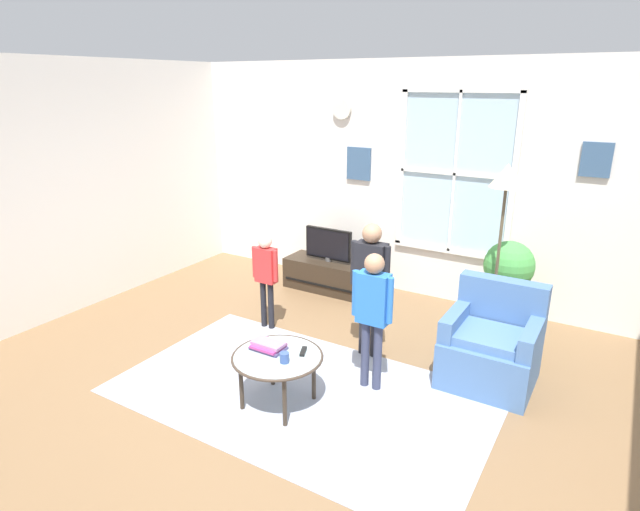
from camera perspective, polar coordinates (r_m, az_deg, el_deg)
The scene contains 16 objects.
ground_plane at distance 4.53m, azimuth -3.61°, elevation -15.61°, with size 6.83×6.13×0.02m, color brown.
back_wall at distance 6.37m, azimuth 10.95°, elevation 7.92°, with size 6.23×0.17×2.78m.
side_wall_left at distance 6.26m, azimuth -28.70°, elevation 5.76°, with size 0.12×5.53×2.78m.
area_rug at distance 4.60m, azimuth -2.04°, elevation -14.73°, with size 3.14×1.82×0.01m, color #999EAD.
tv_stand at distance 6.63m, azimuth 0.92°, elevation -2.16°, with size 1.11×0.45×0.38m.
television at distance 6.49m, azimuth 0.93°, elevation 1.24°, with size 0.63×0.08×0.42m.
armchair at distance 4.86m, azimuth 18.20°, elevation -9.41°, with size 0.76×0.74×0.87m.
coffee_table at distance 4.27m, azimuth -4.66°, elevation -11.18°, with size 0.74×0.74×0.45m.
book_stack at distance 4.34m, azimuth -5.65°, elevation -9.76°, with size 0.28×0.20×0.07m.
cup at distance 4.15m, azimuth -3.89°, elevation -11.04°, with size 0.07×0.07×0.08m, color #334C8C.
remote_near_books at distance 4.29m, azimuth -1.83°, elevation -10.40°, with size 0.04×0.14×0.02m, color black.
person_red_shirt at distance 5.48m, azimuth -5.91°, elevation -1.63°, with size 0.31×0.14×1.04m.
person_black_shirt at distance 4.86m, azimuth 5.54°, elevation -2.14°, with size 0.40×0.18×1.31m.
person_blue_shirt at distance 4.35m, azimuth 5.79°, elevation -5.51°, with size 0.37×0.17×1.22m.
potted_plant_by_window at distance 5.76m, azimuth 19.80°, elevation -2.06°, with size 0.51×0.51×0.98m.
floor_lamp at distance 5.21m, azimuth 19.54°, elevation 6.26°, with size 0.32×0.32×1.81m.
Camera 1 is at (2.17, -3.06, 2.52)m, focal length 29.35 mm.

